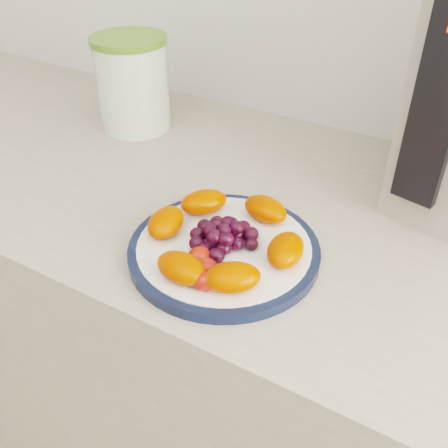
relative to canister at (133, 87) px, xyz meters
The scene contains 8 objects.
counter 0.66m from the canister, 16.21° to the right, with size 3.50×0.60×0.90m, color #B2A492.
cabinet_face 0.68m from the canister, 16.21° to the right, with size 3.48×0.58×0.84m, color olive.
plate_rim 0.44m from the canister, 36.56° to the right, with size 0.25×0.25×0.01m, color #101B34.
plate_face 0.44m from the canister, 36.56° to the right, with size 0.23×0.23×0.02m, color white.
canister is the anchor object (origin of this frame).
canister_lid 0.09m from the canister, ahead, with size 0.14×0.14×0.01m, color #56802D.
appliance_panel 0.56m from the canister, ahead, with size 0.06×0.02×0.25m, color black.
fruit_plate 0.44m from the canister, 37.32° to the right, with size 0.22×0.22×0.03m.
Camera 1 is at (0.23, 0.61, 1.32)m, focal length 40.00 mm.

